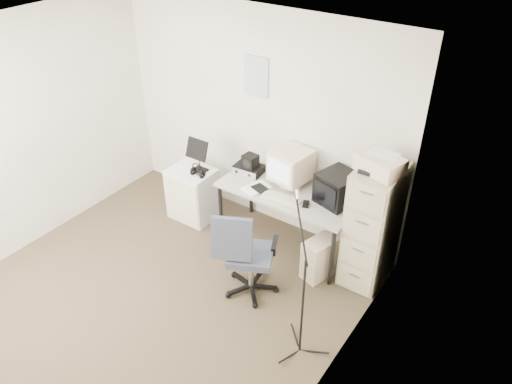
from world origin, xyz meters
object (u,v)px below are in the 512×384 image
Objects in this scene: filing_cabinet at (373,225)px; side_cart at (193,194)px; office_chair at (251,253)px; desk at (288,218)px.

filing_cabinet reaches higher than side_cart.
side_cart is (-1.31, 0.66, -0.15)m from office_chair.
desk is 0.84m from office_chair.
office_chair is at bearing -84.31° from desk.
desk is at bearing -178.19° from filing_cabinet.
desk is (-0.95, -0.03, -0.29)m from filing_cabinet.
filing_cabinet is 0.87× the size of desk.
office_chair reaches higher than desk.
side_cart is at bearing -172.30° from desk.
office_chair is at bearing -26.98° from side_cart.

